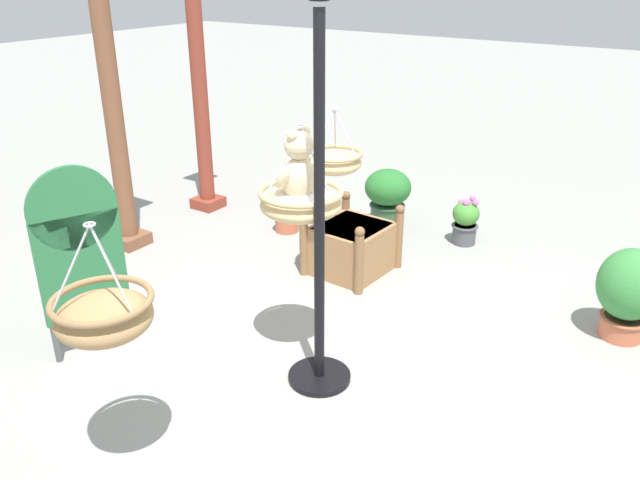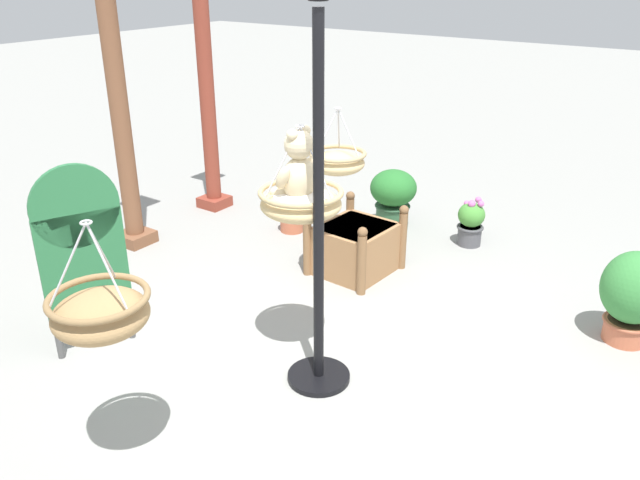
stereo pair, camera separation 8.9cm
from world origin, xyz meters
name	(u,v)px [view 2 (the right image)]	position (x,y,z in m)	size (l,w,h in m)	color
ground_plane	(332,363)	(0.00, 0.00, 0.00)	(40.00, 40.00, 0.00)	gray
display_pole_central	(319,279)	(-0.21, -0.03, 0.80)	(0.44, 0.44, 2.53)	black
hanging_basket_with_teddy	(301,202)	(-0.06, 0.22, 1.23)	(0.57, 0.57, 0.63)	tan
teddy_bear	(298,170)	(-0.06, 0.24, 1.45)	(0.35, 0.30, 0.50)	beige
hanging_basket_left_high	(100,312)	(-1.57, 0.38, 1.05)	(0.53, 0.53, 0.63)	#A37F51
hanging_basket_right_low	(338,161)	(1.08, 0.68, 1.15)	(0.49, 0.49, 0.56)	tan
greenhouse_pillar_left	(206,86)	(1.87, 2.96, 1.42)	(0.33, 0.33, 2.95)	brown
greenhouse_pillar_right	(118,100)	(0.62, 2.89, 1.48)	(0.35, 0.35, 3.06)	brown
wooden_planter_box	(355,246)	(1.38, 0.67, 0.25)	(0.79, 0.74, 0.64)	#9E7047
potted_plant_fern_front	(393,196)	(2.50, 0.90, 0.38)	(0.50, 0.50, 0.66)	#2D5638
potted_plant_flowering_red	(471,223)	(2.58, 0.03, 0.24)	(0.27, 0.27, 0.50)	#4C4C51
potted_plant_tall_leafy	(292,205)	(1.81, 1.75, 0.30)	(0.29, 0.29, 0.59)	#BC6042
potted_plant_conical_shrub	(633,294)	(1.57, -1.68, 0.41)	(0.49, 0.49, 0.74)	#BC6042
display_sign_board	(81,244)	(-0.85, 1.58, 0.86)	(0.58, 0.27, 1.45)	#286B3D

